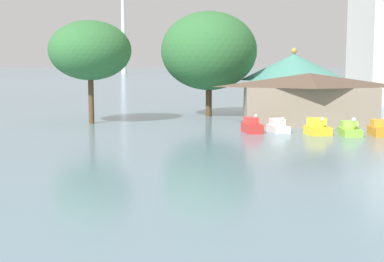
{
  "coord_description": "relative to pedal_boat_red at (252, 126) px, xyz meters",
  "views": [
    {
      "loc": [
        3.41,
        -8.18,
        5.96
      ],
      "look_at": [
        2.37,
        25.8,
        1.76
      ],
      "focal_mm": 50.58,
      "sensor_mm": 36.0,
      "label": 1
    }
  ],
  "objects": [
    {
      "name": "shoreline_tree_tall_left",
      "position": [
        -15.66,
        6.82,
        6.78
      ],
      "size": [
        8.24,
        8.24,
        10.31
      ],
      "color": "brown",
      "rests_on": "ground"
    },
    {
      "name": "green_roof_pavilion",
      "position": [
        6.05,
        15.98,
        3.63
      ],
      "size": [
        12.29,
        12.29,
        7.86
      ],
      "color": "brown",
      "rests_on": "ground"
    },
    {
      "name": "boathouse",
      "position": [
        6.01,
        5.78,
        2.13
      ],
      "size": [
        13.45,
        5.91,
        5.11
      ],
      "color": "gray",
      "rests_on": "ground"
    },
    {
      "name": "pedal_boat_orange",
      "position": [
        10.64,
        -1.77,
        0.0
      ],
      "size": [
        1.57,
        2.57,
        1.66
      ],
      "rotation": [
        0.0,
        0.0,
        -1.56
      ],
      "color": "orange",
      "rests_on": "ground"
    },
    {
      "name": "pedal_boat_yellow",
      "position": [
        5.48,
        -1.23,
        0.02
      ],
      "size": [
        2.14,
        2.6,
        1.57
      ],
      "rotation": [
        0.0,
        0.0,
        -1.36
      ],
      "color": "yellow",
      "rests_on": "ground"
    },
    {
      "name": "shoreline_tree_mid",
      "position": [
        -3.79,
        14.87,
        6.92
      ],
      "size": [
        10.92,
        10.92,
        11.93
      ],
      "color": "brown",
      "rests_on": "ground"
    },
    {
      "name": "pedal_boat_red",
      "position": [
        0.0,
        0.0,
        0.0
      ],
      "size": [
        1.86,
        2.85,
        1.71
      ],
      "rotation": [
        0.0,
        0.0,
        -1.35
      ],
      "color": "red",
      "rests_on": "ground"
    },
    {
      "name": "pedal_boat_lime",
      "position": [
        8.12,
        -1.59,
        -0.07
      ],
      "size": [
        1.49,
        2.9,
        1.63
      ],
      "rotation": [
        0.0,
        0.0,
        -1.57
      ],
      "color": "#8CCC3F",
      "rests_on": "ground"
    },
    {
      "name": "pedal_boat_white",
      "position": [
        2.36,
        0.53,
        -0.07
      ],
      "size": [
        1.87,
        2.91,
        1.44
      ],
      "rotation": [
        0.0,
        0.0,
        -1.37
      ],
      "color": "white",
      "rests_on": "ground"
    }
  ]
}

